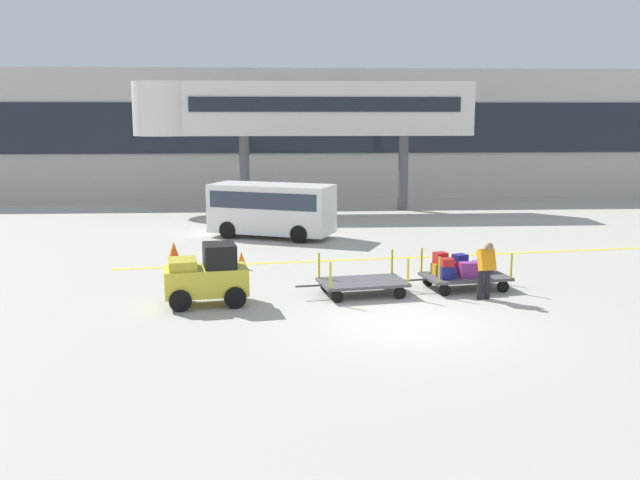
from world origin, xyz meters
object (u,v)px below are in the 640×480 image
(baggage_cart_middle, at_px, (461,271))
(safety_cone_near, at_px, (174,250))
(baggage_cart_lead, at_px, (362,283))
(safety_cone_far, at_px, (241,260))
(shuttle_van, at_px, (272,206))
(baggage_handler, at_px, (486,268))
(baggage_tug, at_px, (207,276))

(baggage_cart_middle, relative_size, safety_cone_near, 5.60)
(baggage_cart_lead, relative_size, baggage_cart_middle, 1.00)
(baggage_cart_middle, relative_size, safety_cone_far, 5.60)
(shuttle_van, bearing_deg, baggage_cart_middle, -59.22)
(baggage_handler, relative_size, safety_cone_near, 2.84)
(baggage_cart_lead, xyz_separation_m, safety_cone_near, (-5.79, 5.51, -0.07))
(safety_cone_near, bearing_deg, baggage_tug, -74.76)
(baggage_cart_middle, height_order, safety_cone_near, baggage_cart_middle)
(safety_cone_near, bearing_deg, shuttle_van, 50.00)
(baggage_tug, bearing_deg, shuttle_van, 80.94)
(shuttle_van, distance_m, safety_cone_far, 6.02)
(baggage_handler, height_order, safety_cone_near, baggage_handler)
(baggage_tug, bearing_deg, safety_cone_far, 81.07)
(baggage_cart_lead, height_order, safety_cone_far, baggage_cart_lead)
(baggage_tug, xyz_separation_m, safety_cone_far, (0.68, 4.32, -0.48))
(baggage_cart_lead, height_order, safety_cone_near, baggage_cart_lead)
(baggage_cart_middle, relative_size, baggage_handler, 1.97)
(baggage_tug, xyz_separation_m, baggage_cart_middle, (6.95, 1.25, -0.25))
(baggage_handler, bearing_deg, shuttle_van, 119.06)
(shuttle_van, bearing_deg, baggage_cart_lead, -75.38)
(baggage_tug, height_order, baggage_cart_middle, baggage_tug)
(baggage_cart_lead, height_order, shuttle_van, shuttle_van)
(baggage_tug, distance_m, baggage_cart_lead, 4.18)
(baggage_cart_lead, relative_size, baggage_handler, 1.97)
(baggage_tug, relative_size, safety_cone_far, 4.11)
(baggage_handler, bearing_deg, baggage_cart_lead, 167.78)
(baggage_handler, xyz_separation_m, safety_cone_far, (-6.59, 4.29, -0.59))
(baggage_cart_lead, bearing_deg, baggage_tug, -170.09)
(baggage_cart_lead, xyz_separation_m, shuttle_van, (-2.47, 9.47, 0.89))
(baggage_cart_lead, xyz_separation_m, baggage_cart_middle, (2.85, 0.53, 0.16))
(shuttle_van, xyz_separation_m, safety_cone_near, (-3.32, -3.96, -0.96))
(safety_cone_far, bearing_deg, baggage_cart_lead, -46.54)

